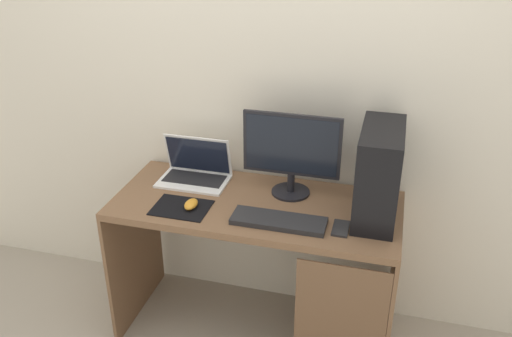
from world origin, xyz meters
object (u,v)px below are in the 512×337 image
mouse_left (191,204)px  keyboard (279,221)px  pc_tower (379,173)px  cell_phone (341,228)px  monitor (292,152)px  laptop (195,172)px

mouse_left → keyboard: bearing=-2.7°
pc_tower → mouse_left: bearing=-168.7°
keyboard → cell_phone: 0.27m
pc_tower → monitor: (-0.41, 0.09, 0.01)m
keyboard → mouse_left: bearing=177.3°
keyboard → cell_phone: keyboard is taller
monitor → pc_tower: bearing=-12.7°
keyboard → monitor: bearing=91.2°
monitor → mouse_left: (-0.41, -0.26, -0.20)m
monitor → keyboard: 0.35m
pc_tower → cell_phone: bearing=-129.1°
pc_tower → keyboard: (-0.40, -0.18, -0.20)m
pc_tower → monitor: bearing=167.3°
pc_tower → keyboard: 0.49m
cell_phone → mouse_left: bearing=-179.9°
laptop → cell_phone: size_ratio=2.66×
pc_tower → keyboard: bearing=-155.5°
mouse_left → cell_phone: (0.69, 0.00, -0.02)m
cell_phone → pc_tower: bearing=50.9°
monitor → laptop: monitor is taller
laptop → cell_phone: (0.77, -0.27, -0.04)m
keyboard → mouse_left: mouse_left is taller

